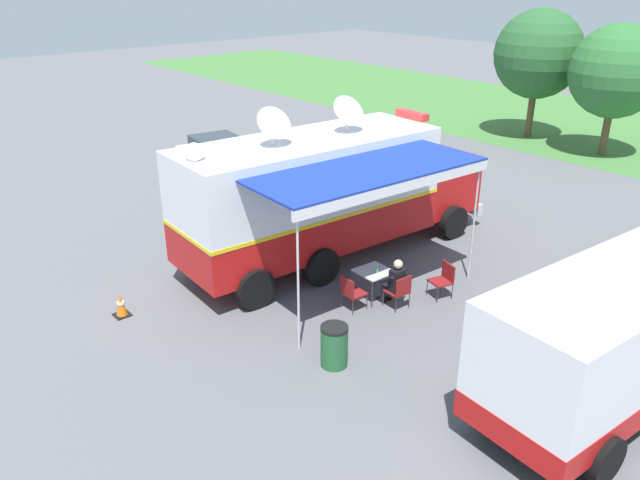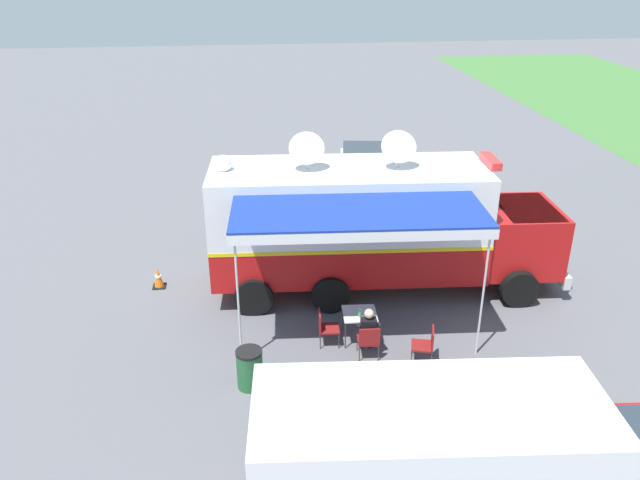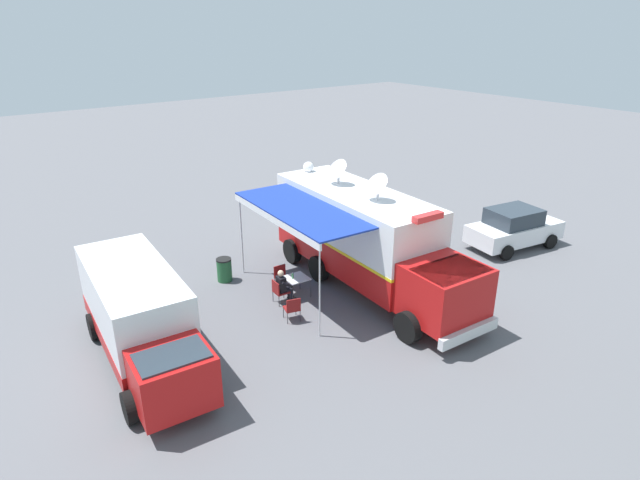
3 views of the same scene
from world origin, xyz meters
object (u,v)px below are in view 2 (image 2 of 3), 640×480
at_px(folding_table, 360,315).
at_px(folding_chair_beside_table, 325,325).
at_px(folding_chair_at_table, 369,339).
at_px(trash_bin, 250,369).
at_px(seated_responder, 368,330).
at_px(support_truck, 460,471).
at_px(traffic_cone, 158,278).
at_px(folding_chair_spare_by_truck, 427,343).
at_px(car_behind_truck, 363,170).
at_px(command_truck, 375,223).
at_px(water_bottle, 359,312).

relative_size(folding_table, folding_chair_beside_table, 0.98).
relative_size(folding_chair_at_table, trash_bin, 0.96).
bearing_deg(seated_responder, support_truck, 4.62).
distance_m(folding_chair_at_table, traffic_cone, 6.57).
bearing_deg(traffic_cone, folding_chair_spare_by_truck, 56.16).
bearing_deg(seated_responder, traffic_cone, -126.58).
xyz_separation_m(trash_bin, car_behind_truck, (-11.62, 4.63, 0.42)).
distance_m(folding_chair_at_table, folding_chair_beside_table, 1.16).
distance_m(folding_chair_at_table, car_behind_truck, 11.09).
relative_size(command_truck, traffic_cone, 16.60).
height_order(folding_chair_spare_by_truck, support_truck, support_truck).
xyz_separation_m(command_truck, folding_chair_beside_table, (2.60, -1.70, -1.43)).
relative_size(folding_chair_at_table, folding_chair_beside_table, 1.00).
bearing_deg(command_truck, folding_chair_at_table, -13.27).
distance_m(trash_bin, car_behind_truck, 12.51).
relative_size(folding_table, traffic_cone, 1.47).
bearing_deg(command_truck, car_behind_truck, 171.58).
bearing_deg(water_bottle, command_truck, 161.49).
relative_size(seated_responder, trash_bin, 1.37).
relative_size(folding_chair_at_table, folding_chair_spare_by_truck, 1.00).
bearing_deg(car_behind_truck, folding_chair_beside_table, -15.48).
relative_size(folding_table, support_truck, 0.12).
distance_m(seated_responder, car_behind_truck, 10.90).
bearing_deg(trash_bin, command_truck, 138.81).
xyz_separation_m(folding_chair_beside_table, traffic_cone, (-3.33, -4.25, -0.23)).
bearing_deg(support_truck, folding_chair_at_table, -175.07).
relative_size(trash_bin, car_behind_truck, 0.21).
bearing_deg(traffic_cone, water_bottle, 56.37).
bearing_deg(seated_responder, water_bottle, -166.23).
xyz_separation_m(command_truck, water_bottle, (2.64, -0.89, -1.11)).
relative_size(folding_chair_beside_table, trash_bin, 0.96).
bearing_deg(folding_chair_at_table, traffic_cone, -127.97).
relative_size(command_truck, water_bottle, 42.98).
distance_m(folding_table, support_truck, 5.80).
bearing_deg(water_bottle, seated_responder, 13.77).
distance_m(folding_chair_beside_table, folding_chair_spare_by_truck, 2.42).
height_order(command_truck, seated_responder, command_truck).
bearing_deg(seated_responder, folding_chair_spare_by_truck, 69.34).
bearing_deg(car_behind_truck, command_truck, -8.42).
bearing_deg(water_bottle, support_truck, 5.41).
height_order(folding_table, traffic_cone, folding_table).
distance_m(water_bottle, folding_chair_beside_table, 0.88).
bearing_deg(car_behind_truck, traffic_cone, -45.82).
height_order(folding_chair_beside_table, traffic_cone, folding_chair_beside_table).
distance_m(trash_bin, support_truck, 5.36).
xyz_separation_m(folding_table, folding_chair_at_table, (0.80, 0.07, -0.16)).
bearing_deg(trash_bin, seated_responder, 107.89).
bearing_deg(support_truck, folding_chair_beside_table, -166.58).
distance_m(command_truck, car_behind_truck, 7.77).
relative_size(folding_chair_spare_by_truck, support_truck, 0.13).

